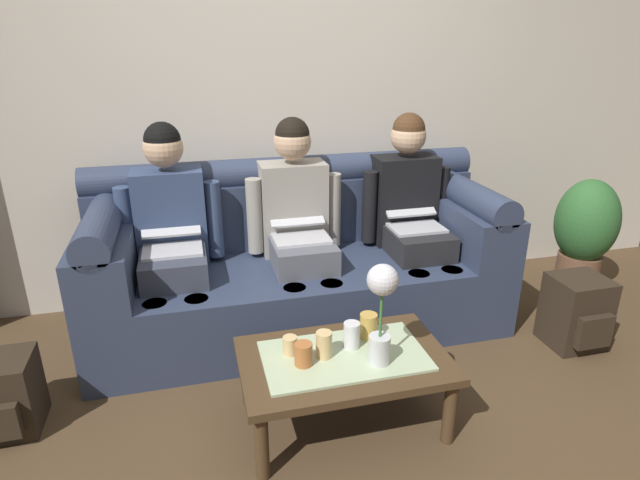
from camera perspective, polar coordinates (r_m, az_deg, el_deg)
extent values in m
plane|color=#4C3823|center=(2.37, 4.15, -22.38)|extent=(14.00, 14.00, 0.00)
cube|color=beige|center=(3.37, -4.71, 18.09)|extent=(6.00, 0.12, 2.90)
cube|color=#2D3851|center=(3.12, -2.11, -5.88)|extent=(2.35, 0.88, 0.42)
cube|color=#2D3851|center=(3.26, -3.46, 3.13)|extent=(2.35, 0.22, 0.40)
cylinder|color=#2D3851|center=(3.19, -3.56, 7.47)|extent=(2.35, 0.18, 0.18)
cube|color=#2D3851|center=(2.96, -22.19, -1.68)|extent=(0.28, 0.88, 0.28)
cylinder|color=#2D3851|center=(2.89, -22.69, 1.69)|extent=(0.18, 0.88, 0.18)
cube|color=#2D3851|center=(3.34, 15.42, 1.71)|extent=(0.28, 0.88, 0.28)
cylinder|color=#2D3851|center=(3.28, 15.74, 4.75)|extent=(0.18, 0.88, 0.18)
cube|color=#383D4C|center=(2.89, -15.59, -2.74)|extent=(0.34, 0.40, 0.15)
cylinder|color=#383D4C|center=(2.80, -17.11, -10.39)|extent=(0.12, 0.12, 0.42)
cylinder|color=#383D4C|center=(2.79, -12.95, -10.05)|extent=(0.12, 0.12, 0.42)
cube|color=navy|center=(3.05, -15.93, 2.40)|extent=(0.38, 0.22, 0.54)
cylinder|color=navy|center=(3.04, -20.32, 1.39)|extent=(0.09, 0.09, 0.44)
cylinder|color=navy|center=(3.02, -11.45, 2.21)|extent=(0.09, 0.09, 0.44)
sphere|color=tan|center=(2.93, -16.72, 9.60)|extent=(0.21, 0.21, 0.21)
sphere|color=black|center=(2.92, -16.80, 10.37)|extent=(0.19, 0.19, 0.19)
cube|color=silver|center=(2.88, -15.75, -1.07)|extent=(0.31, 0.22, 0.02)
cube|color=silver|center=(2.99, -15.93, 1.85)|extent=(0.31, 0.20, 0.11)
cube|color=black|center=(2.98, -15.92, 1.71)|extent=(0.27, 0.17, 0.09)
cube|color=#595B66|center=(2.95, -1.94, -1.47)|extent=(0.34, 0.40, 0.15)
cylinder|color=#595B66|center=(2.83, -2.71, -8.98)|extent=(0.12, 0.12, 0.42)
cylinder|color=#595B66|center=(2.87, 1.25, -8.49)|extent=(0.12, 0.12, 0.42)
cube|color=gray|center=(3.10, -2.95, 3.53)|extent=(0.38, 0.22, 0.54)
cylinder|color=gray|center=(3.03, -7.14, 2.58)|extent=(0.09, 0.09, 0.44)
cylinder|color=gray|center=(3.12, 1.44, 3.29)|extent=(0.09, 0.09, 0.44)
sphere|color=tan|center=(2.98, -3.01, 10.65)|extent=(0.21, 0.21, 0.21)
sphere|color=black|center=(2.98, -3.03, 11.41)|extent=(0.19, 0.19, 0.19)
cube|color=silver|center=(2.93, -2.04, 0.17)|extent=(0.31, 0.22, 0.02)
cube|color=silver|center=(3.05, -2.71, 2.99)|extent=(0.31, 0.19, 0.11)
cube|color=black|center=(3.04, -2.67, 2.86)|extent=(0.27, 0.17, 0.09)
cube|color=#232326|center=(3.16, 10.53, -0.23)|extent=(0.34, 0.40, 0.15)
cylinder|color=#232326|center=(3.03, 10.46, -7.19)|extent=(0.12, 0.12, 0.42)
cylinder|color=#232326|center=(3.11, 13.84, -6.66)|extent=(0.12, 0.12, 0.42)
cube|color=black|center=(3.30, 9.05, 4.40)|extent=(0.38, 0.22, 0.54)
cylinder|color=black|center=(3.19, 5.41, 3.59)|extent=(0.09, 0.09, 0.44)
cylinder|color=black|center=(3.37, 12.98, 4.12)|extent=(0.09, 0.09, 0.44)
sphere|color=tan|center=(3.19, 9.60, 11.09)|extent=(0.21, 0.21, 0.21)
sphere|color=#472D19|center=(3.19, 9.65, 11.80)|extent=(0.19, 0.19, 0.19)
cube|color=silver|center=(3.15, 10.48, 1.31)|extent=(0.31, 0.22, 0.02)
cube|color=silver|center=(3.25, 9.46, 3.91)|extent=(0.31, 0.19, 0.11)
cube|color=black|center=(3.25, 9.51, 3.79)|extent=(0.27, 0.17, 0.09)
cube|color=#47331E|center=(2.33, 2.63, -12.97)|extent=(0.90, 0.56, 0.04)
cube|color=#B2C69E|center=(2.31, 2.64, -12.48)|extent=(0.70, 0.39, 0.01)
cylinder|color=#47331E|center=(2.19, -6.35, -21.40)|extent=(0.06, 0.06, 0.31)
cylinder|color=#47331E|center=(2.39, 13.92, -17.70)|extent=(0.06, 0.06, 0.31)
cylinder|color=#47331E|center=(2.55, -7.92, -14.48)|extent=(0.06, 0.06, 0.31)
cylinder|color=#47331E|center=(2.72, 9.37, -11.98)|extent=(0.06, 0.06, 0.31)
cylinder|color=silver|center=(2.24, 6.47, -11.75)|extent=(0.09, 0.09, 0.13)
cylinder|color=#3D7538|center=(2.15, 6.66, -7.95)|extent=(0.01, 0.01, 0.21)
sphere|color=silver|center=(2.08, 6.84, -4.32)|extent=(0.13, 0.13, 0.13)
cylinder|color=#DBB77A|center=(2.30, -3.28, -11.38)|extent=(0.06, 0.06, 0.08)
cylinder|color=#DBB77A|center=(2.26, 0.44, -11.31)|extent=(0.07, 0.07, 0.12)
cylinder|color=gold|center=(2.41, 5.29, -9.29)|extent=(0.08, 0.08, 0.12)
cylinder|color=silver|center=(2.33, 3.46, -10.30)|extent=(0.07, 0.07, 0.12)
cylinder|color=#B26633|center=(2.22, -1.81, -12.32)|extent=(0.08, 0.08, 0.10)
cube|color=#2D2319|center=(3.27, 26.05, -6.99)|extent=(0.29, 0.27, 0.41)
cube|color=#2D2319|center=(3.19, 27.67, -8.84)|extent=(0.20, 0.05, 0.18)
cube|color=#2D2319|center=(2.75, -31.26, -14.21)|extent=(0.28, 0.25, 0.35)
cylinder|color=brown|center=(3.99, 26.18, -3.16)|extent=(0.28, 0.28, 0.26)
ellipsoid|color=#2D602D|center=(3.87, 27.05, 1.85)|extent=(0.40, 0.40, 0.56)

